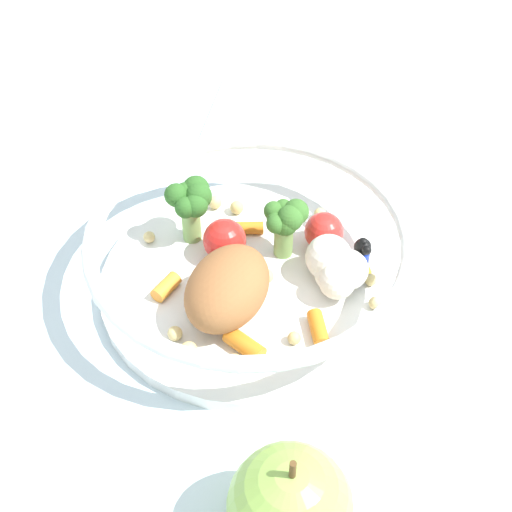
{
  "coord_description": "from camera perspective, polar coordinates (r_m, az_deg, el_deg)",
  "views": [
    {
      "loc": [
        0.05,
        0.34,
        0.38
      ],
      "look_at": [
        -0.0,
        -0.01,
        0.03
      ],
      "focal_mm": 48.52,
      "sensor_mm": 36.0,
      "label": 1
    }
  ],
  "objects": [
    {
      "name": "food_container",
      "position": [
        0.5,
        0.11,
        -0.17
      ],
      "size": [
        0.23,
        0.23,
        0.06
      ],
      "color": "white",
      "rests_on": "ground_plane"
    },
    {
      "name": "loose_apple",
      "position": [
        0.39,
        2.81,
        -19.92
      ],
      "size": [
        0.07,
        0.07,
        0.08
      ],
      "color": "#8CB74C",
      "rests_on": "ground_plane"
    },
    {
      "name": "folded_napkin",
      "position": [
        0.69,
        1.9,
        11.41
      ],
      "size": [
        0.17,
        0.16,
        0.01
      ],
      "primitive_type": "cube",
      "rotation": [
        0.0,
        0.0,
        -0.33
      ],
      "color": "white",
      "rests_on": "ground_plane"
    },
    {
      "name": "ground_plane",
      "position": [
        0.52,
        -0.42,
        -3.01
      ],
      "size": [
        2.4,
        2.4,
        0.0
      ],
      "primitive_type": "plane",
      "color": "silver"
    }
  ]
}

